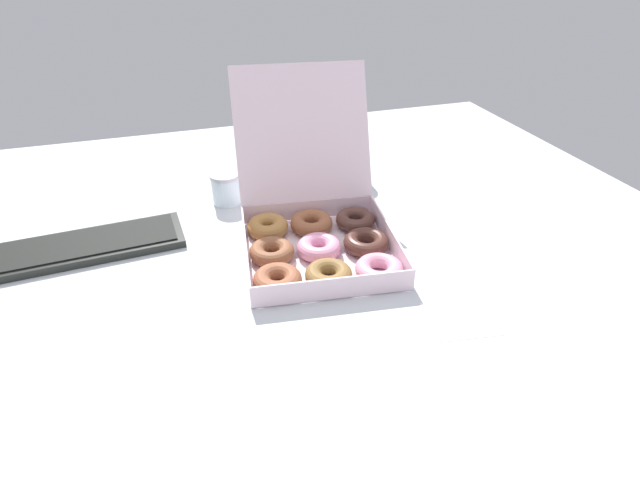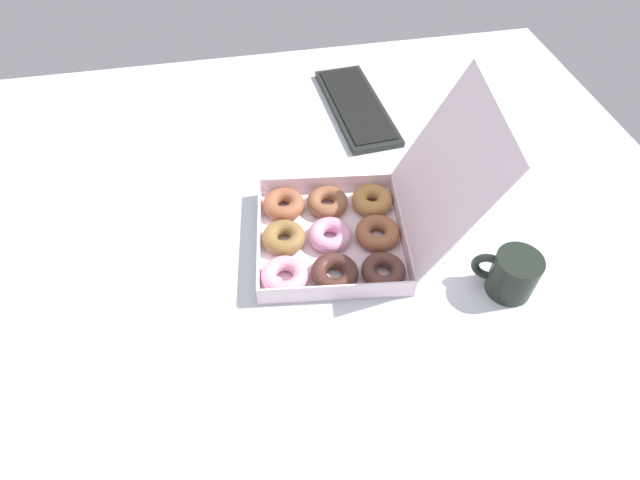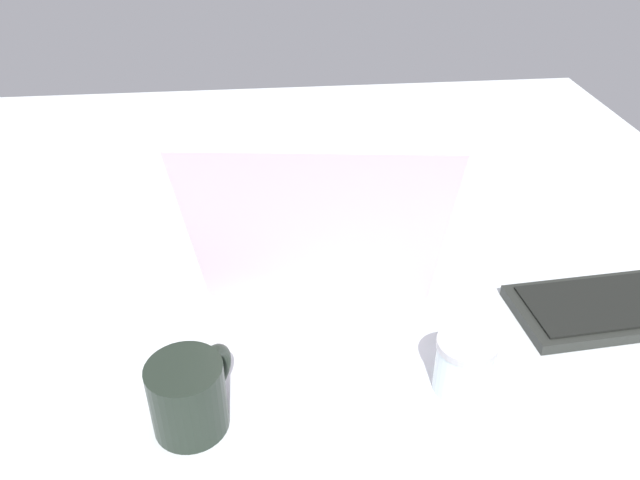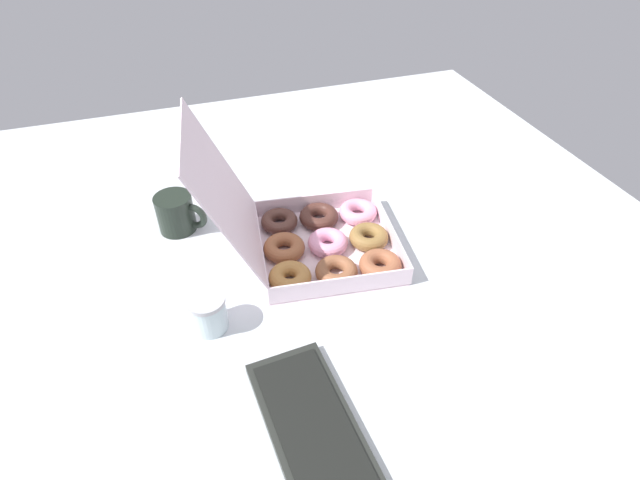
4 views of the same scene
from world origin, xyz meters
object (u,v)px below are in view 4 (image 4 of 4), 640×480
Objects in this scene: keyboard at (321,447)px; coffee_mug at (177,213)px; donut_box at (318,238)px; glass_jar at (208,313)px.

coffee_mug is at bearing 13.01° from keyboard.
donut_box is 1.20× the size of keyboard.
keyboard is 3.32× the size of coffee_mug.
keyboard is (-49.06, 15.58, -2.75)cm from donut_box.
coffee_mug is at bearing 3.89° from glass_jar.
donut_box reaches higher than glass_jar.
donut_box is at bearing -121.88° from coffee_mug.
donut_box reaches higher than coffee_mug.
keyboard is 35.81cm from glass_jar.
donut_box is at bearing -17.62° from keyboard.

